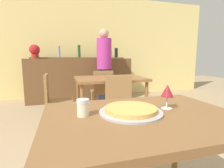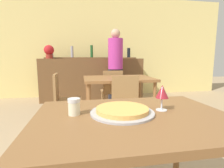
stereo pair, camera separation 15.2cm
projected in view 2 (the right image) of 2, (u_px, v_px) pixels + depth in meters
The scene contains 13 objects.
wall_back at pixel (91, 47), 4.97m from camera, with size 8.00×0.05×2.80m.
dining_table_near at pixel (134, 129), 1.02m from camera, with size 1.13×0.82×0.77m.
dining_table_far at pixel (118, 83), 2.88m from camera, with size 1.12×0.81×0.77m.
bar_counter at pixel (92, 79), 4.60m from camera, with size 2.60×0.56×1.07m.
bar_back_shelf at pixel (93, 56), 4.66m from camera, with size 2.39×0.24×0.35m.
chair_far_side_front at pixel (127, 103), 2.35m from camera, with size 0.40×0.40×0.85m.
chair_far_side_back at pixel (112, 89), 3.47m from camera, with size 0.40×0.40×0.85m.
chair_far_side_left at pixel (63, 97), 2.76m from camera, with size 0.40×0.40×0.85m.
pizza_tray at pixel (122, 111), 1.03m from camera, with size 0.38×0.38×0.04m.
cheese_shaker at pixel (74, 106), 1.00m from camera, with size 0.07×0.07×0.10m.
person_standing at pixel (115, 64), 4.06m from camera, with size 0.34×0.34×1.75m.
wine_glass at pixel (162, 92), 1.08m from camera, with size 0.08×0.08×0.16m.
potted_plant at pixel (49, 51), 4.26m from camera, with size 0.24×0.24×0.33m.
Camera 2 is at (-0.29, -0.93, 1.10)m, focal length 28.00 mm.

